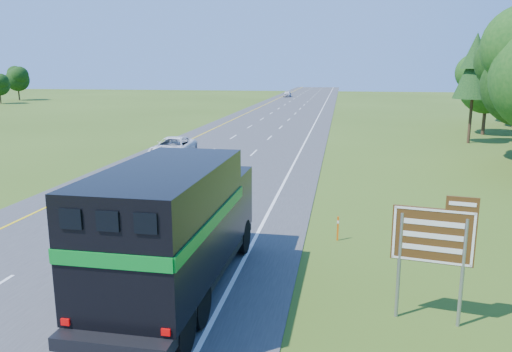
# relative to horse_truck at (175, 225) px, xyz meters

# --- Properties ---
(road) EXTENTS (15.00, 260.00, 0.04)m
(road) POSITION_rel_horse_truck_xyz_m (-4.02, 37.86, -2.21)
(road) COLOR #38383A
(road) RESTS_ON ground
(lane_markings) EXTENTS (11.15, 260.00, 0.01)m
(lane_markings) POSITION_rel_horse_truck_xyz_m (-4.02, 37.86, -2.18)
(lane_markings) COLOR yellow
(lane_markings) RESTS_ON road
(horse_truck) EXTENTS (3.07, 9.29, 4.09)m
(horse_truck) POSITION_rel_horse_truck_xyz_m (0.00, 0.00, 0.00)
(horse_truck) COLOR black
(horse_truck) RESTS_ON road
(white_suv) EXTENTS (2.82, 5.76, 1.57)m
(white_suv) POSITION_rel_horse_truck_xyz_m (-7.86, 22.45, -1.40)
(white_suv) COLOR white
(white_suv) RESTS_ON road
(far_car) EXTENTS (1.68, 4.15, 1.41)m
(far_car) POSITION_rel_horse_truck_xyz_m (-8.21, 105.60, -1.48)
(far_car) COLOR silver
(far_car) RESTS_ON road
(exit_sign) EXTENTS (2.09, 0.42, 3.58)m
(exit_sign) POSITION_rel_horse_truck_xyz_m (7.29, -0.44, 0.10)
(exit_sign) COLOR gray
(exit_sign) RESTS_ON ground
(delineator) EXTENTS (0.08, 0.05, 1.00)m
(delineator) POSITION_rel_horse_truck_xyz_m (4.77, 5.79, -1.69)
(delineator) COLOR #E3570B
(delineator) RESTS_ON ground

